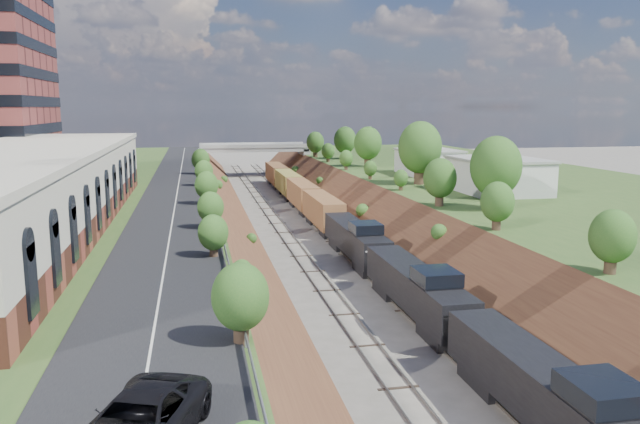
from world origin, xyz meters
TOP-DOWN VIEW (x-y plane):
  - platform_left at (-33.00, 60.00)m, footprint 44.00×180.00m
  - platform_right at (33.00, 60.00)m, footprint 44.00×180.00m
  - embankment_left at (-11.00, 60.00)m, footprint 10.00×180.00m
  - embankment_right at (11.00, 60.00)m, footprint 10.00×180.00m
  - rail_left_track at (-2.60, 60.00)m, footprint 1.58×180.00m
  - rail_right_track at (2.60, 60.00)m, footprint 1.58×180.00m
  - road at (-15.50, 60.00)m, footprint 8.00×180.00m
  - guardrail at (-11.40, 59.80)m, footprint 0.10×171.00m
  - commercial_building at (-28.00, 38.00)m, footprint 14.30×62.30m
  - overpass at (0.00, 122.00)m, footprint 24.50×8.30m
  - white_building_near at (23.50, 52.00)m, footprint 9.00×12.00m
  - white_building_far at (23.00, 74.00)m, footprint 8.00×10.00m
  - tree_right_large at (17.00, 40.00)m, footprint 5.25×5.25m
  - tree_left_crest at (-11.80, 20.00)m, footprint 2.45×2.45m
  - freight_train at (2.60, 56.47)m, footprint 2.80×113.40m
  - suv at (-15.30, -0.42)m, footprint 4.83×6.76m

SIDE VIEW (x-z plane):
  - embankment_left at x=-11.00m, z-range -5.00..5.00m
  - embankment_right at x=11.00m, z-range -5.00..5.00m
  - rail_left_track at x=-2.60m, z-range 0.00..0.18m
  - rail_right_track at x=2.60m, z-range 0.00..0.18m
  - freight_train at x=2.60m, z-range 0.15..4.70m
  - platform_left at x=-33.00m, z-range 0.00..5.00m
  - platform_right at x=33.00m, z-range 0.00..5.00m
  - overpass at x=0.00m, z-range 1.22..8.62m
  - road at x=-15.50m, z-range 5.00..5.10m
  - guardrail at x=-11.40m, z-range 5.20..5.90m
  - suv at x=-15.30m, z-range 5.10..6.81m
  - white_building_far at x=23.00m, z-range 5.00..8.60m
  - white_building_near at x=23.50m, z-range 5.00..9.00m
  - tree_left_crest at x=-11.80m, z-range 5.26..8.82m
  - commercial_building at x=-28.00m, z-range 5.01..12.01m
  - tree_right_large at x=17.00m, z-range 5.58..13.19m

